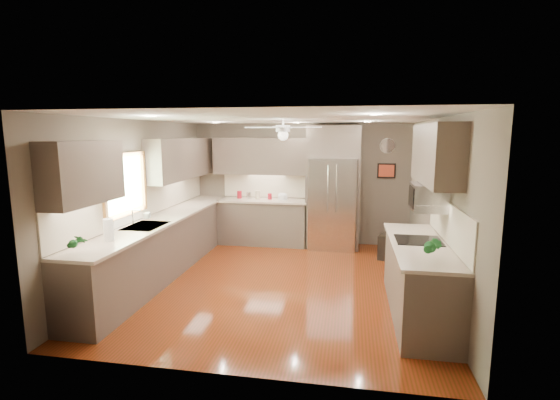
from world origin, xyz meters
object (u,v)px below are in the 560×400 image
(canister_d, at_px, (270,196))
(bowl, at_px, (282,199))
(stool, at_px, (392,247))
(canister_c, at_px, (258,195))
(microwave, at_px, (428,197))
(potted_plant_right, at_px, (433,247))
(potted_plant_left, at_px, (76,242))
(canister_a, at_px, (239,195))
(canister_b, at_px, (249,196))
(refrigerator, at_px, (333,189))
(paper_towel, at_px, (109,230))
(soap_bottle, at_px, (148,215))

(canister_d, xyz_separation_m, bowl, (0.27, -0.04, -0.03))
(canister_d, distance_m, stool, 2.64)
(canister_c, relative_size, microwave, 0.30)
(bowl, height_order, stool, bowl)
(canister_c, height_order, potted_plant_right, potted_plant_right)
(potted_plant_left, distance_m, microwave, 4.26)
(canister_a, relative_size, microwave, 0.29)
(canister_b, distance_m, canister_c, 0.18)
(refrigerator, relative_size, paper_towel, 7.98)
(potted_plant_left, height_order, paper_towel, potted_plant_left)
(refrigerator, bearing_deg, potted_plant_left, -122.52)
(refrigerator, bearing_deg, soap_bottle, -139.68)
(soap_bottle, height_order, microwave, microwave)
(bowl, height_order, microwave, microwave)
(stool, bearing_deg, canister_b, 166.41)
(potted_plant_left, distance_m, stool, 5.24)
(potted_plant_right, bearing_deg, canister_a, 130.22)
(canister_d, bearing_deg, refrigerator, -3.28)
(potted_plant_right, bearing_deg, canister_c, 126.51)
(canister_a, bearing_deg, soap_bottle, -108.18)
(canister_d, xyz_separation_m, refrigerator, (1.30, -0.07, 0.19))
(soap_bottle, distance_m, stool, 4.31)
(canister_a, distance_m, microwave, 4.34)
(canister_c, bearing_deg, stool, -15.29)
(microwave, bearing_deg, canister_d, 133.36)
(soap_bottle, height_order, potted_plant_left, potted_plant_left)
(canister_a, xyz_separation_m, stool, (3.08, -0.73, -0.78))
(canister_d, relative_size, microwave, 0.24)
(canister_d, bearing_deg, potted_plant_left, -107.71)
(potted_plant_right, relative_size, microwave, 0.54)
(canister_d, relative_size, soap_bottle, 0.70)
(potted_plant_right, bearing_deg, bowl, 121.26)
(soap_bottle, bearing_deg, canister_c, 64.01)
(canister_b, bearing_deg, potted_plant_right, -51.47)
(canister_a, relative_size, potted_plant_left, 0.52)
(canister_a, distance_m, potted_plant_right, 4.93)
(canister_a, xyz_separation_m, paper_towel, (-0.70, -3.63, 0.06))
(microwave, bearing_deg, canister_c, 135.86)
(canister_a, xyz_separation_m, canister_d, (0.66, -0.02, -0.02))
(canister_a, bearing_deg, canister_d, -1.41)
(canister_b, height_order, canister_c, canister_c)
(canister_c, height_order, microwave, microwave)
(canister_d, relative_size, potted_plant_right, 0.44)
(canister_c, relative_size, refrigerator, 0.07)
(canister_a, distance_m, canister_b, 0.22)
(canister_a, relative_size, stool, 0.30)
(potted_plant_left, height_order, refrigerator, refrigerator)
(soap_bottle, relative_size, stool, 0.35)
(canister_a, relative_size, potted_plant_right, 0.54)
(canister_b, distance_m, bowl, 0.72)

